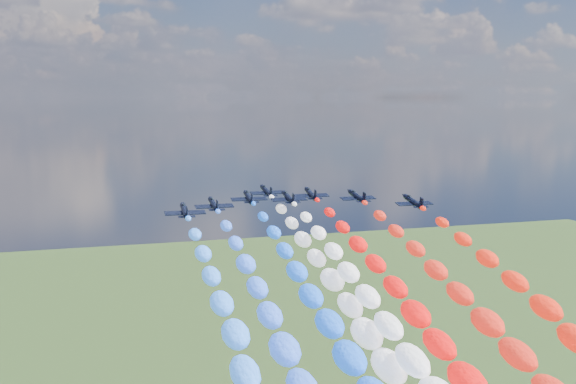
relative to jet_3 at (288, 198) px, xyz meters
name	(u,v)px	position (x,y,z in m)	size (l,w,h in m)	color
jet_0	(185,211)	(-27.72, -13.02, 0.00)	(8.92, 11.96, 2.64)	black
jet_1	(214,204)	(-19.88, -5.60, 0.00)	(8.92, 11.96, 2.64)	black
trail_1	(294,382)	(-19.88, -69.65, -17.38)	(6.21, 124.32, 39.28)	blue
jet_2	(249,197)	(-9.37, 3.45, 0.00)	(8.92, 11.96, 2.64)	black
trail_2	(339,353)	(-9.37, -60.61, -17.38)	(6.21, 124.32, 39.28)	blue
jet_3	(288,198)	(0.00, 0.00, 0.00)	(8.92, 11.96, 2.64)	black
trail_3	(399,355)	(0.00, -64.05, -17.38)	(6.21, 124.32, 39.28)	white
jet_4	(267,191)	(-2.14, 13.25, 0.00)	(8.92, 11.96, 2.64)	black
trail_4	(357,330)	(-2.14, -50.80, -17.38)	(6.21, 124.32, 39.28)	white
jet_5	(311,194)	(7.50, 4.83, 0.00)	(8.92, 11.96, 2.64)	black
trail_5	(426,340)	(7.50, -59.22, -17.38)	(6.21, 124.32, 39.28)	red
jet_6	(357,196)	(17.19, -2.93, 0.00)	(8.92, 11.96, 2.64)	black
trail_6	(500,350)	(17.19, -66.98, -17.38)	(6.21, 124.32, 39.28)	red
jet_7	(413,202)	(26.70, -15.05, 0.00)	(8.92, 11.96, 2.64)	black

